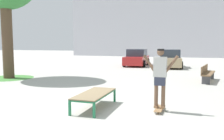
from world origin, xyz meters
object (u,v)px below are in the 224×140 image
(skateboard, at_px, (159,109))
(car_red, at_px, (137,58))
(car_tan, at_px, (170,59))
(skate_box, at_px, (95,94))
(skater, at_px, (160,74))
(park_bench, at_px, (207,73))

(skateboard, bearing_deg, car_red, 107.00)
(car_tan, bearing_deg, car_red, 169.30)
(car_red, height_order, car_tan, same)
(skateboard, height_order, car_red, car_red)
(skate_box, relative_size, skater, 1.14)
(skate_box, xyz_separation_m, car_tan, (0.56, 13.92, 0.28))
(skateboard, height_order, skater, skater)
(car_red, relative_size, car_tan, 0.98)
(car_red, bearing_deg, skate_box, -80.41)
(skate_box, distance_m, skater, 2.02)
(skateboard, distance_m, car_red, 14.82)
(skate_box, xyz_separation_m, car_red, (-2.45, 14.49, 0.28))
(skate_box, distance_m, car_tan, 13.94)
(skate_box, bearing_deg, car_tan, 87.69)
(skateboard, bearing_deg, car_tan, 95.55)
(skater, bearing_deg, skate_box, -170.07)
(car_tan, distance_m, park_bench, 7.67)
(skate_box, xyz_separation_m, park_bench, (3.30, 6.76, 0.03))
(car_tan, bearing_deg, park_bench, -69.09)
(skateboard, relative_size, park_bench, 0.33)
(car_red, relative_size, park_bench, 1.77)
(skateboard, distance_m, car_tan, 13.67)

